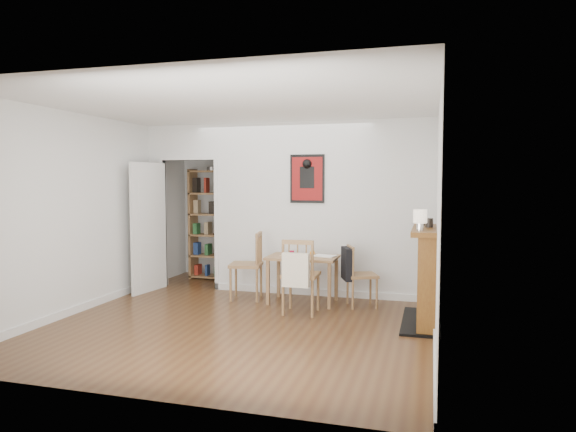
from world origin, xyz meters
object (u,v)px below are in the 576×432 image
(bookshelf, at_px, (213,225))
(fireplace, at_px, (428,273))
(notebook, at_px, (325,256))
(chair_right, at_px, (361,275))
(orange_fruit, at_px, (312,253))
(chair_left, at_px, (246,266))
(ceramic_jar_b, at_px, (421,221))
(mantel_lamp, at_px, (420,218))
(chair_front, at_px, (301,275))
(dining_table, at_px, (303,262))
(red_glass, at_px, (292,254))
(ceramic_jar_a, at_px, (429,223))

(bookshelf, xyz_separation_m, fireplace, (3.65, -1.91, -0.33))
(notebook, bearing_deg, chair_right, -7.37)
(bookshelf, height_order, orange_fruit, bookshelf)
(chair_left, height_order, ceramic_jar_b, ceramic_jar_b)
(notebook, bearing_deg, mantel_lamp, -38.84)
(bookshelf, height_order, mantel_lamp, bookshelf)
(chair_front, distance_m, fireplace, 1.59)
(fireplace, height_order, orange_fruit, fireplace)
(bookshelf, bearing_deg, orange_fruit, -29.91)
(bookshelf, relative_size, fireplace, 1.54)
(fireplace, relative_size, mantel_lamp, 5.21)
(ceramic_jar_b, bearing_deg, dining_table, 170.45)
(red_glass, distance_m, orange_fruit, 0.32)
(chair_right, relative_size, fireplace, 0.68)
(chair_front, bearing_deg, chair_left, 149.56)
(notebook, bearing_deg, fireplace, -25.53)
(red_glass, bearing_deg, notebook, 18.34)
(chair_left, bearing_deg, ceramic_jar_a, -11.89)
(bookshelf, height_order, ceramic_jar_a, bookshelf)
(fireplace, relative_size, orange_fruit, 17.65)
(chair_right, height_order, chair_front, chair_front)
(chair_left, relative_size, bookshelf, 0.51)
(bookshelf, distance_m, ceramic_jar_a, 4.11)
(dining_table, height_order, fireplace, fireplace)
(chair_front, xyz_separation_m, orange_fruit, (-0.01, 0.70, 0.20))
(chair_left, height_order, fireplace, fireplace)
(chair_right, xyz_separation_m, red_glass, (-0.95, -0.08, 0.27))
(bookshelf, xyz_separation_m, notebook, (2.25, -1.24, -0.28))
(chair_right, bearing_deg, ceramic_jar_a, -31.19)
(dining_table, height_order, chair_right, chair_right)
(notebook, relative_size, ceramic_jar_b, 2.69)
(red_glass, height_order, ceramic_jar_b, ceramic_jar_b)
(fireplace, relative_size, ceramic_jar_a, 11.15)
(chair_left, xyz_separation_m, notebook, (1.15, 0.07, 0.18))
(red_glass, xyz_separation_m, orange_fruit, (0.25, 0.21, -0.01))
(chair_front, relative_size, mantel_lamp, 4.10)
(dining_table, height_order, red_glass, red_glass)
(orange_fruit, height_order, mantel_lamp, mantel_lamp)
(chair_right, xyz_separation_m, mantel_lamp, (0.80, -0.99, 0.87))
(dining_table, relative_size, ceramic_jar_b, 8.82)
(chair_right, bearing_deg, chair_front, -140.93)
(notebook, bearing_deg, dining_table, -168.82)
(chair_front, distance_m, orange_fruit, 0.72)
(chair_left, bearing_deg, mantel_lamp, -21.82)
(red_glass, bearing_deg, bookshelf, 142.46)
(red_glass, bearing_deg, fireplace, -15.85)
(chair_left, relative_size, orange_fruit, 13.86)
(mantel_lamp, bearing_deg, chair_right, 128.86)
(mantel_lamp, relative_size, ceramic_jar_a, 2.14)
(chair_left, bearing_deg, bookshelf, 129.94)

